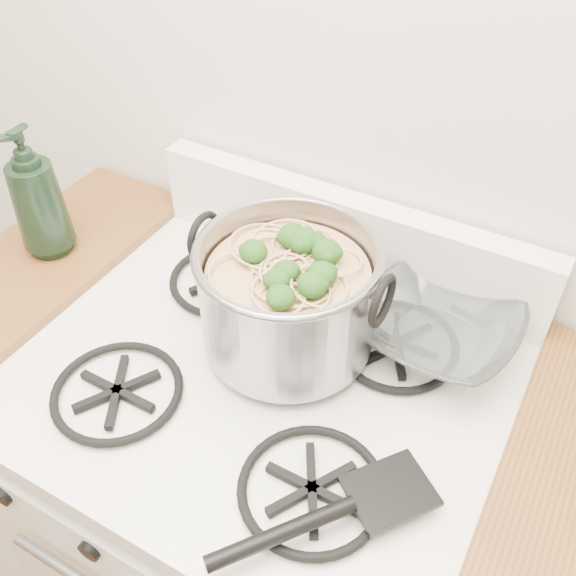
# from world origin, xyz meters

# --- Properties ---
(gas_range) EXTENTS (0.76, 0.66, 0.92)m
(gas_range) POSITION_xyz_m (0.00, 1.26, 0.44)
(gas_range) COLOR white
(gas_range) RESTS_ON ground
(counter_left) EXTENTS (0.25, 0.65, 0.92)m
(counter_left) POSITION_xyz_m (-0.51, 1.26, 0.46)
(counter_left) COLOR silver
(counter_left) RESTS_ON ground
(stock_pot) EXTENTS (0.32, 0.29, 0.19)m
(stock_pot) POSITION_xyz_m (0.01, 1.33, 1.01)
(stock_pot) COLOR gray
(stock_pot) RESTS_ON gas_range
(spatula) EXTENTS (0.42, 0.42, 0.02)m
(spatula) POSITION_xyz_m (0.27, 1.15, 0.94)
(spatula) COLOR black
(spatula) RESTS_ON gas_range
(glass_bowl) EXTENTS (0.11, 0.11, 0.02)m
(glass_bowl) POSITION_xyz_m (0.22, 1.45, 0.94)
(glass_bowl) COLOR white
(glass_bowl) RESTS_ON gas_range
(bottle) EXTENTS (0.10, 0.10, 0.26)m
(bottle) POSITION_xyz_m (-0.50, 1.32, 1.05)
(bottle) COLOR black
(bottle) RESTS_ON counter_left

